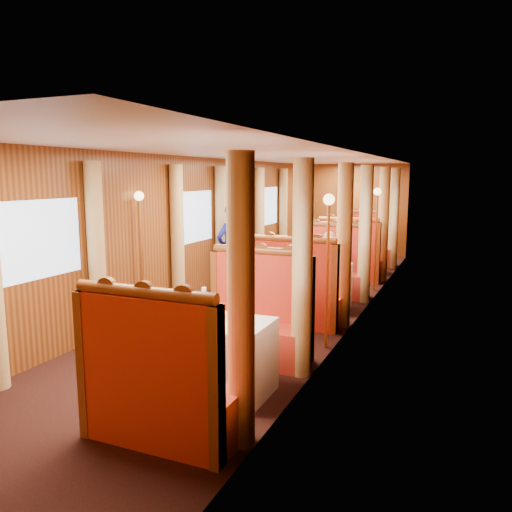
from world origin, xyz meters
The scene contains 47 objects.
floor centered at (0.00, 0.00, 0.00)m, with size 3.00×12.00×0.01m, color black, non-canonical shape.
ceiling centered at (0.00, 0.00, 2.50)m, with size 3.00×12.00×0.01m, color silver, non-canonical shape.
wall_far centered at (0.00, 6.00, 1.25)m, with size 3.00×2.50×0.01m, color brown, non-canonical shape.
wall_left centered at (-1.50, 0.00, 1.25)m, with size 12.00×2.50×0.01m, color brown, non-canonical shape.
wall_right centered at (1.50, 0.00, 1.25)m, with size 12.00×2.50×0.01m, color brown, non-canonical shape.
doorway_far centered at (0.00, 5.97, 1.00)m, with size 0.80×0.04×2.00m, color brown.
table_near centered at (0.75, -3.50, 0.38)m, with size 1.05×0.72×0.75m, color white.
banquette_near_fwd centered at (0.75, -4.51, 0.42)m, with size 1.30×0.55×1.34m.
banquette_near_aft centered at (0.75, -2.49, 0.42)m, with size 1.30×0.55×1.34m.
table_mid centered at (0.75, 0.00, 0.38)m, with size 1.05×0.72×0.75m, color white.
banquette_mid_fwd centered at (0.75, -1.01, 0.42)m, with size 1.30×0.55×1.34m.
banquette_mid_aft centered at (0.75, 1.01, 0.42)m, with size 1.30×0.55×1.34m.
table_far centered at (0.75, 3.50, 0.38)m, with size 1.05×0.72×0.75m, color white.
banquette_far_fwd centered at (0.75, 2.49, 0.42)m, with size 1.30×0.55×1.34m.
banquette_far_aft centered at (0.75, 4.51, 0.42)m, with size 1.30×0.55×1.34m.
tea_tray centered at (0.66, -3.51, 0.76)m, with size 0.34×0.26×0.01m, color silver.
teapot_left centered at (0.56, -3.60, 0.82)m, with size 0.18×0.14×0.15m, color silver, non-canonical shape.
teapot_right centered at (0.70, -3.65, 0.81)m, with size 0.14×0.10×0.11m, color silver, non-canonical shape.
teapot_back centered at (0.69, -3.47, 0.82)m, with size 0.17×0.12×0.13m, color silver, non-canonical shape.
fruit_plate centered at (1.05, -3.64, 0.77)m, with size 0.20×0.20×0.05m.
cup_inboard centered at (0.37, -3.35, 0.86)m, with size 0.08×0.08×0.26m.
cup_outboard centered at (0.49, -3.27, 0.86)m, with size 0.08×0.08×0.26m.
rose_vase_mid centered at (0.77, -0.01, 0.93)m, with size 0.06×0.06×0.36m.
rose_vase_far centered at (0.78, 3.51, 0.93)m, with size 0.06×0.06×0.36m.
window_left_near centered at (-1.49, -3.50, 1.45)m, with size 1.20×0.90×0.01m, color #94ADD0, non-canonical shape.
curtain_left_near_b centered at (-1.38, -2.72, 1.18)m, with size 0.22×0.22×2.35m, color tan.
window_right_near centered at (1.49, -3.50, 1.45)m, with size 1.20×0.90×0.01m, color #94ADD0, non-canonical shape.
curtain_right_near_a centered at (1.38, -4.28, 1.18)m, with size 0.22×0.22×2.35m, color tan.
curtain_right_near_b centered at (1.38, -2.72, 1.18)m, with size 0.22×0.22×2.35m, color tan.
window_left_mid centered at (-1.49, 0.00, 1.45)m, with size 1.20×0.90×0.01m, color #94ADD0, non-canonical shape.
curtain_left_mid_a centered at (-1.38, -0.78, 1.18)m, with size 0.22×0.22×2.35m, color tan.
curtain_left_mid_b centered at (-1.38, 0.78, 1.18)m, with size 0.22×0.22×2.35m, color tan.
window_right_mid centered at (1.49, 0.00, 1.45)m, with size 1.20×0.90×0.01m, color #94ADD0, non-canonical shape.
curtain_right_mid_a centered at (1.38, -0.78, 1.18)m, with size 0.22×0.22×2.35m, color tan.
curtain_right_mid_b centered at (1.38, 0.78, 1.18)m, with size 0.22×0.22×2.35m, color tan.
window_left_far centered at (-1.49, 3.50, 1.45)m, with size 1.20×0.90×0.01m, color #94ADD0, non-canonical shape.
curtain_left_far_a centered at (-1.38, 2.72, 1.18)m, with size 0.22×0.22×2.35m, color tan.
curtain_left_far_b centered at (-1.38, 4.28, 1.18)m, with size 0.22×0.22×2.35m, color tan.
window_right_far centered at (1.49, 3.50, 1.45)m, with size 1.20×0.90×0.01m, color #94ADD0, non-canonical shape.
curtain_right_far_a centered at (1.38, 2.72, 1.18)m, with size 0.22×0.22×2.35m, color tan.
curtain_right_far_b centered at (1.38, 4.28, 1.18)m, with size 0.22×0.22×2.35m, color tan.
sconce_left_fore centered at (-1.40, -1.75, 1.38)m, with size 0.14×0.14×1.95m.
sconce_right_fore centered at (1.40, -1.75, 1.38)m, with size 0.14×0.14×1.95m.
sconce_left_aft centered at (-1.40, 1.75, 1.38)m, with size 0.14×0.14×1.95m.
sconce_right_aft centered at (1.40, 1.75, 1.38)m, with size 0.14×0.14×1.95m.
steward centered at (-0.90, 0.23, 0.85)m, with size 0.62×0.40×1.69m, color navy.
passenger centered at (0.75, 0.76, 0.74)m, with size 0.40×0.44×0.76m.
Camera 1 is at (2.97, -7.73, 2.16)m, focal length 35.00 mm.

